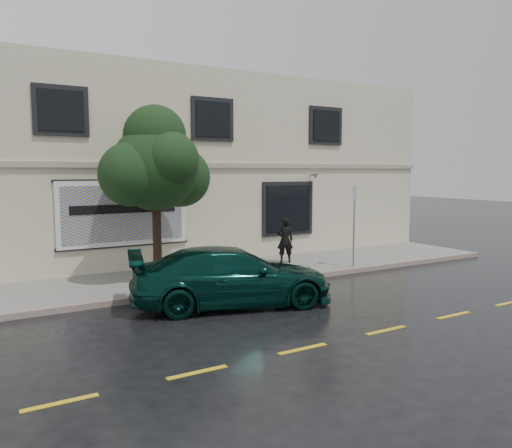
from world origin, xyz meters
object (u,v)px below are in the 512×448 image
car (232,276)px  fire_hydrant (199,269)px  street_tree (156,168)px  pedestrian (285,240)px

car → fire_hydrant: car is taller
car → street_tree: 4.21m
pedestrian → car: bearing=63.4°
street_tree → car: bearing=-73.9°
street_tree → fire_hydrant: (0.99, -0.81, -2.95)m
pedestrian → street_tree: bearing=27.8°
pedestrian → street_tree: size_ratio=0.35×
car → street_tree: size_ratio=1.10×
pedestrian → fire_hydrant: pedestrian is taller
car → pedestrian: 5.40m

